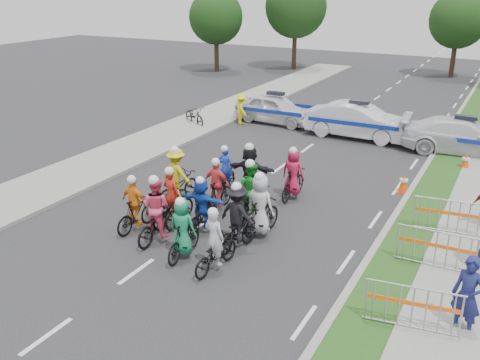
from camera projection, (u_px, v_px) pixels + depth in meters
The scene contains 33 objects.
ground at pixel (136, 272), 13.69m from camera, with size 90.00×90.00×0.00m, color #28282B.
curb_right at pixel (384, 234), 15.55m from camera, with size 0.20×60.00×0.12m, color gray.
grass_strip at pixel (408, 239), 15.25m from camera, with size 1.20×60.00×0.11m, color #1F4A18.
sidewalk_right at pixel (476, 253), 14.45m from camera, with size 2.40×60.00×0.13m, color gray.
sidewalk_left at pixel (84, 171), 20.64m from camera, with size 3.00×60.00×0.13m, color gray.
rider_0 at pixel (215, 249), 13.59m from camera, with size 0.78×1.79×1.77m.
rider_1 at pixel (183, 234), 14.15m from camera, with size 0.77×1.71×1.77m.
rider_2 at pixel (158, 216), 15.11m from camera, with size 0.84×1.96×1.99m.
rider_3 at pixel (136, 209), 15.70m from camera, with size 0.91×1.70×1.77m.
rider_4 at pixel (238, 222), 14.70m from camera, with size 1.15×1.99×1.96m.
rider_5 at pixel (202, 208), 15.59m from camera, with size 1.40×1.68×1.77m.
rider_6 at pixel (172, 205), 16.17m from camera, with size 0.86×1.89×1.86m.
rider_7 at pixel (260, 212), 15.28m from camera, with size 0.91×1.97×2.01m.
rider_8 at pixel (251, 198), 16.36m from camera, with size 0.93×2.04×2.01m.
rider_9 at pixel (217, 191), 17.02m from camera, with size 0.91×1.73×1.82m.
rider_10 at pixel (177, 181), 17.67m from camera, with size 1.16×2.01×1.99m.
rider_11 at pixel (250, 177), 17.75m from camera, with size 1.66×1.98×2.05m.
rider_12 at pixel (226, 176), 18.62m from camera, with size 0.89×1.76×1.72m.
rider_13 at pixel (293, 178), 18.00m from camera, with size 0.79×1.77×1.85m.
police_car_0 at pixel (275, 109), 27.51m from camera, with size 1.72×4.27×1.46m, color silver.
police_car_1 at pixel (358, 121), 24.91m from camera, with size 1.70×4.88×1.61m, color silver.
police_car_2 at pixel (464, 136), 22.66m from camera, with size 2.09×5.14×1.49m, color silver.
spectator_0 at pixel (467, 296), 11.01m from camera, with size 0.66×0.43×1.80m, color navy.
marshal_hiviz at pixel (241, 109), 27.26m from camera, with size 1.00×0.57×1.54m, color yellow.
barrier_0 at pixel (412, 310), 11.14m from camera, with size 2.00×0.50×1.12m, color #A5A8AD, non-canonical shape.
barrier_1 at pixel (436, 251), 13.55m from camera, with size 2.00×0.50×1.12m, color #A5A8AD, non-canonical shape.
barrier_2 at pixel (449, 218), 15.40m from camera, with size 2.00×0.50×1.12m, color #A5A8AD, non-canonical shape.
cone_0 at pixel (404, 183), 18.64m from camera, with size 0.40×0.40×0.70m.
cone_1 at pixel (466, 162), 20.83m from camera, with size 0.40×0.40×0.70m.
parked_bike at pixel (194, 115), 27.18m from camera, with size 0.65×1.86×0.98m, color black.
tree_0 at pixel (216, 17), 41.46m from camera, with size 4.20×4.20×6.30m.
tree_3 at pixel (296, 7), 42.32m from camera, with size 4.90×4.90×7.35m.
tree_4 at pixel (459, 20), 38.95m from camera, with size 4.20×4.20×6.30m.
Camera 1 is at (7.97, -9.31, 7.05)m, focal length 40.00 mm.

